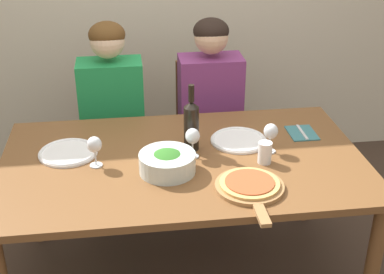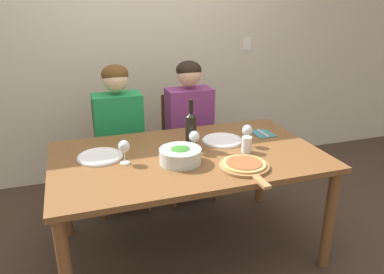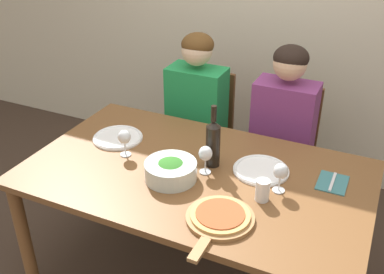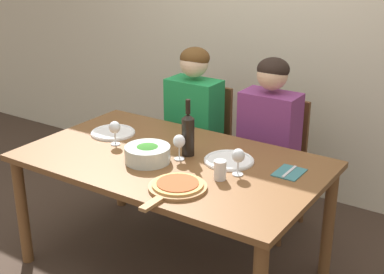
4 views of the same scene
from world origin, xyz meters
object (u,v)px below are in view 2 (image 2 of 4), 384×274
Objects in this scene: chair_left at (119,149)px; wine_bottle at (191,129)px; chair_right at (186,141)px; fork_on_napkin at (263,134)px; pizza_on_board at (245,166)px; water_tumbler at (247,145)px; dinner_plate_left at (100,157)px; wine_glass_left at (124,148)px; dinner_plate_right at (222,140)px; person_woman at (119,126)px; wine_glass_centre at (194,138)px; wine_glass_right at (247,131)px; broccoli_bowl at (180,155)px; person_man at (190,119)px.

wine_bottle is (0.39, -0.76, 0.39)m from chair_left.
chair_right is at bearing 74.85° from wine_bottle.
fork_on_napkin is at bearing 8.81° from wine_bottle.
pizza_on_board is 4.21× the size of water_tumbler.
water_tumbler is at bearing -134.96° from fork_on_napkin.
dinner_plate_left is 2.71× the size of water_tumbler.
wine_bottle is at bearing 13.26° from wine_glass_left.
dinner_plate_right is (0.64, -0.71, 0.26)m from chair_left.
wine_glass_centre is at bearing -61.94° from person_woman.
dinner_plate_left is 0.62m from wine_glass_centre.
pizza_on_board reaches higher than dinner_plate_left.
wine_bottle is at bearing 167.77° from wine_glass_right.
chair_left is 8.55× the size of water_tumbler.
wine_glass_left is 1.00× the size of wine_glass_centre.
chair_right is 3.15× the size of dinner_plate_left.
dinner_plate_left is at bearing -105.96° from chair_left.
water_tumbler is 0.59× the size of fork_on_napkin.
water_tumbler is at bearing 3.03° from broccoli_bowl.
broccoli_bowl is at bearing -137.12° from wine_glass_centre.
wine_glass_right is at bearing 0.22° from wine_glass_centre.
broccoli_bowl is at bearing -176.97° from water_tumbler.
person_man is 2.75× the size of pizza_on_board.
broccoli_bowl is 0.19m from wine_glass_centre.
pizza_on_board is (-0.00, -1.05, 0.02)m from person_man.
chair_right reaches higher than wine_glass_right.
chair_left is 1.33m from pizza_on_board.
wine_glass_left is 0.46m from wine_glass_centre.
water_tumbler reaches higher than pizza_on_board.
chair_right reaches higher than dinner_plate_right.
person_woman reaches higher than wine_glass_left.
chair_left reaches higher than wine_glass_left.
water_tumbler is at bearing -71.71° from dinner_plate_right.
wine_glass_centre is (-0.21, 0.32, 0.09)m from pizza_on_board.
broccoli_bowl is at bearing -73.28° from person_woman.
dinner_plate_left is 0.95m from water_tumbler.
chair_left reaches higher than dinner_plate_right.
water_tumbler is at bearing -5.24° from wine_glass_left.
wine_bottle is 2.25× the size of wine_glass_centre.
wine_glass_right is at bearing -12.23° from wine_bottle.
pizza_on_board is 0.74m from wine_glass_left.
person_man reaches higher than wine_glass_left.
broccoli_bowl is (-0.34, -0.96, 0.30)m from chair_right.
fork_on_napkin is at bearing -33.74° from chair_left.
dinner_plate_left is 0.22m from wine_glass_left.
wine_glass_left is at bearing -167.71° from dinner_plate_right.
wine_glass_right is (0.13, -0.13, 0.10)m from dinner_plate_right.
wine_glass_left is at bearing -127.72° from chair_right.
dinner_plate_left is (-0.21, -0.62, 0.01)m from person_woman.
wine_glass_left is (-0.47, -0.11, -0.03)m from wine_bottle.
broccoli_bowl is (-0.14, -0.21, -0.09)m from wine_bottle.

